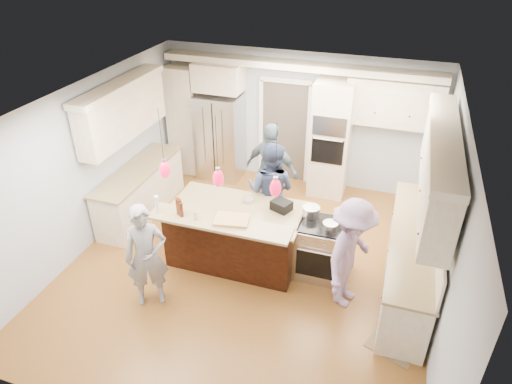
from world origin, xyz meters
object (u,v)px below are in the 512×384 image
island_range (324,250)px  refrigerator (220,137)px  person_far_left (271,191)px  person_bar_end (146,256)px  kitchen_island (236,234)px

island_range → refrigerator: bearing=137.4°
refrigerator → person_far_left: refrigerator is taller
person_bar_end → island_range: bearing=0.2°
kitchen_island → person_bar_end: size_ratio=1.31×
person_bar_end → refrigerator: bearing=65.9°
refrigerator → person_far_left: bearing=-46.9°
person_far_left → island_range: bearing=150.0°
island_range → person_bar_end: bearing=-148.6°
kitchen_island → person_bar_end: 1.56m
kitchen_island → island_range: size_ratio=2.28×
refrigerator → island_range: bearing=-42.6°
refrigerator → person_bar_end: (0.48, -3.85, -0.10)m
person_far_left → person_bar_end: bearing=66.2°
island_range → person_bar_end: person_bar_end is taller
refrigerator → island_range: size_ratio=1.96×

